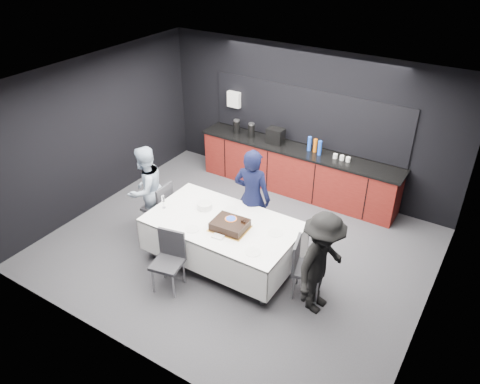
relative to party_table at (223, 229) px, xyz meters
name	(u,v)px	position (x,y,z in m)	size (l,w,h in m)	color
ground	(237,248)	(0.00, 0.40, -0.64)	(6.00, 6.00, 0.00)	#3F3F44
room_shell	(236,148)	(0.00, 0.40, 1.22)	(6.04, 5.04, 2.82)	white
kitchenette	(297,167)	(-0.02, 2.62, -0.10)	(4.10, 0.64, 2.05)	#5C120E
party_table	(223,229)	(0.00, 0.00, 0.00)	(2.32, 1.32, 0.78)	#99999E
cake_assembly	(230,225)	(0.20, -0.10, 0.21)	(0.57, 0.48, 0.17)	gold
plate_stack	(205,206)	(-0.44, 0.15, 0.19)	(0.24, 0.24, 0.10)	white
loose_plate_near	(192,229)	(-0.27, -0.41, 0.14)	(0.21, 0.21, 0.01)	white
loose_plate_right_a	(275,233)	(0.83, 0.16, 0.14)	(0.22, 0.22, 0.01)	white
loose_plate_right_b	(253,252)	(0.78, -0.40, 0.14)	(0.22, 0.22, 0.01)	white
loose_plate_far	(231,209)	(-0.07, 0.35, 0.14)	(0.21, 0.21, 0.01)	white
fork_pile	(218,237)	(0.17, -0.37, 0.15)	(0.17, 0.11, 0.03)	white
champagne_flute	(163,199)	(-1.01, -0.18, 0.30)	(0.06, 0.06, 0.22)	white
chair_left	(160,204)	(-1.39, 0.15, -0.11)	(0.44, 0.44, 0.92)	#29292E
chair_right	(303,264)	(1.37, 0.02, -0.11)	(0.51, 0.51, 0.92)	#29292E
chair_near	(169,256)	(-0.37, -0.86, -0.11)	(0.50, 0.50, 0.92)	#29292E
person_center	(252,198)	(0.10, 0.72, 0.22)	(0.63, 0.41, 1.72)	black
person_left	(146,189)	(-1.65, 0.10, 0.14)	(0.76, 0.59, 1.56)	#A9BDD4
person_right	(322,264)	(1.69, -0.12, 0.14)	(1.01, 0.58, 1.57)	black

